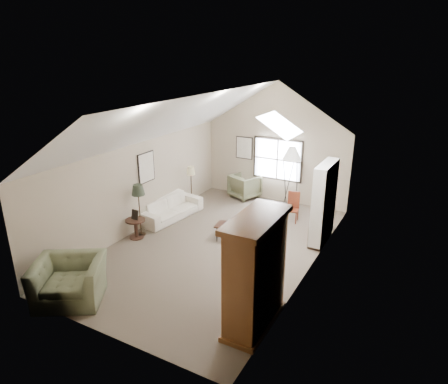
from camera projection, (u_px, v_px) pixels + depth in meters
The scene contains 18 objects.
room_shell at pixel (216, 126), 9.50m from camera, with size 5.01×8.01×4.00m.
window at pixel (278, 159), 13.32m from camera, with size 1.72×0.08×1.42m, color black.
skylight at pixel (281, 124), 9.65m from camera, with size 0.80×1.20×0.52m, color white, non-canonical shape.
wall_art at pixel (195, 158), 12.45m from camera, with size 1.97×3.71×0.88m.
armoire at pixel (256, 273), 7.25m from camera, with size 0.60×1.50×2.20m, color brown.
tv_alcove at pixel (324, 202), 10.46m from camera, with size 0.32×1.30×2.10m, color white.
media_console at pixel (321, 231), 10.76m from camera, with size 0.34×1.18×0.60m, color #382316.
tv_panel at pixel (323, 210), 10.55m from camera, with size 0.05×0.90×0.55m, color black.
sofa at pixel (170, 208), 12.28m from camera, with size 2.18×0.85×0.64m, color white.
armchair_near at pixel (70, 280), 8.21m from camera, with size 1.35×1.18×0.88m, color #69714F.
armchair_far at pixel (245, 186), 13.94m from camera, with size 0.88×0.90×0.82m, color #575A3F.
coffee_table at pixel (232, 233), 10.81m from camera, with size 0.89×0.50×0.46m, color #392117.
bowl at pixel (232, 224), 10.72m from camera, with size 0.21×0.21×0.05m, color #362516.
side_table at pixel (136, 229), 10.97m from camera, with size 0.55×0.55×0.55m, color #3C2318.
side_chair at pixel (292, 207), 11.94m from camera, with size 0.36×0.36×0.92m, color brown.
tripod_lamp at pixel (291, 178), 12.80m from camera, with size 0.60×0.60×2.07m, color silver, non-canonical shape.
dark_lamp at pixel (140, 210), 10.97m from camera, with size 0.36×0.36×1.52m, color #242B1E, non-canonical shape.
tan_lamp at pixel (191, 186), 13.14m from camera, with size 0.27×0.27×1.37m, color tan, non-canonical shape.
Camera 1 is at (4.70, -8.22, 4.94)m, focal length 32.00 mm.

